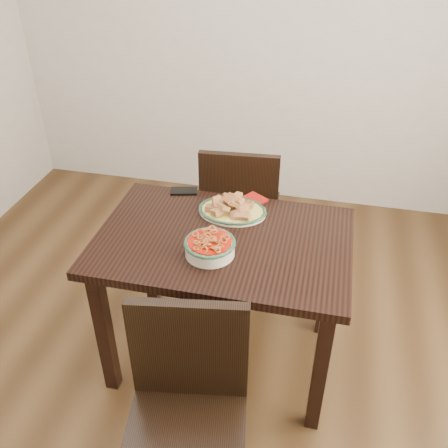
% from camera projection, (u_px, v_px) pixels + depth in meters
% --- Properties ---
extents(floor, '(3.50, 3.50, 0.00)m').
position_uv_depth(floor, '(194.00, 363.00, 2.54)').
color(floor, '#3B2612').
rests_on(floor, ground).
extents(wall_back, '(3.50, 0.10, 2.60)m').
position_uv_depth(wall_back, '(261.00, 18.00, 3.22)').
color(wall_back, beige).
rests_on(wall_back, ground).
extents(dining_table, '(1.10, 0.74, 0.75)m').
position_uv_depth(dining_table, '(223.00, 258.00, 2.22)').
color(dining_table, black).
rests_on(dining_table, ground).
extents(chair_far, '(0.45, 0.45, 0.89)m').
position_uv_depth(chair_far, '(240.00, 208.00, 2.83)').
color(chair_far, black).
rests_on(chair_far, ground).
extents(chair_near, '(0.48, 0.48, 0.89)m').
position_uv_depth(chair_near, '(187.00, 406.00, 1.75)').
color(chair_near, black).
rests_on(chair_near, ground).
extents(fish_plate, '(0.31, 0.24, 0.11)m').
position_uv_depth(fish_plate, '(232.00, 205.00, 2.30)').
color(fish_plate, silver).
rests_on(fish_plate, dining_table).
extents(noodle_bowl, '(0.22, 0.22, 0.08)m').
position_uv_depth(noodle_bowl, '(210.00, 245.00, 2.04)').
color(noodle_bowl, beige).
rests_on(noodle_bowl, dining_table).
extents(smartphone, '(0.15, 0.10, 0.01)m').
position_uv_depth(smartphone, '(184.00, 191.00, 2.48)').
color(smartphone, black).
rests_on(smartphone, dining_table).
extents(napkin, '(0.14, 0.13, 0.01)m').
position_uv_depth(napkin, '(254.00, 199.00, 2.41)').
color(napkin, '#9B130B').
rests_on(napkin, dining_table).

